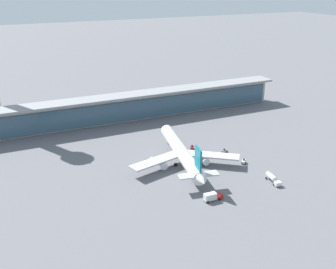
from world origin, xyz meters
name	(u,v)px	position (x,y,z in m)	size (l,w,h in m)	color
ground_plane	(186,165)	(0.00, 0.00, 0.00)	(1200.00, 1200.00, 0.00)	slate
airliner_on_stand	(182,153)	(-1.03, 2.39, 5.30)	(47.75, 62.90, 16.84)	white
service_truck_near_nose_white	(273,178)	(24.09, -27.95, 1.71)	(3.48, 8.82, 2.95)	silver
service_truck_under_wing_grey	(225,151)	(22.28, 4.45, 0.87)	(3.32, 2.78, 2.05)	gray
service_truck_mid_apron_white	(151,160)	(-12.47, 10.15, 0.81)	(6.06, 5.44, 2.70)	silver
service_truck_by_tail_red	(212,196)	(-5.07, -30.11, 1.69)	(7.31, 2.43, 3.10)	#B21E1E
service_truck_on_taxiway_red	(192,148)	(10.51, 14.21, 0.87)	(2.86, 3.33, 2.05)	#B21E1E
service_truck_at_far_stand_white	(244,162)	(23.68, -8.81, 0.87)	(3.21, 3.25, 2.05)	silver
terminal_building	(132,106)	(0.00, 67.43, 7.87)	(183.60, 12.80, 15.20)	#B2ADA3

